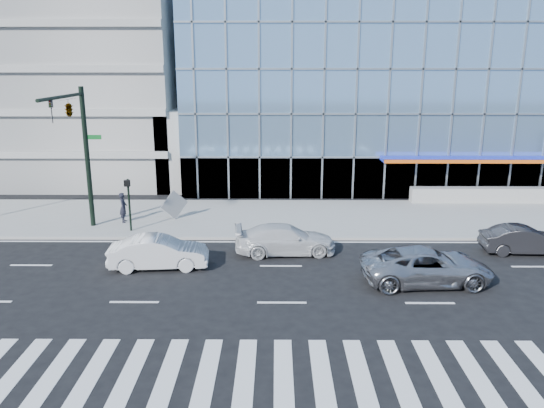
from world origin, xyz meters
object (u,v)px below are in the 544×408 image
Objects in this scene: traffic_signal at (75,126)px; white_suv at (285,239)px; dark_sedan at (524,240)px; pedestrian at (123,207)px; tilted_panel at (174,205)px; ped_signal_post at (129,197)px; silver_suv at (427,266)px; white_sedan at (159,252)px.

traffic_signal reaches higher than white_suv.
traffic_signal is 1.88× the size of dark_sedan.
pedestrian is 1.38× the size of tilted_panel.
white_suv is 1.20× the size of dark_sedan.
tilted_panel is (-6.65, 5.49, 0.33)m from white_suv.
tilted_panel is (2.08, 2.35, -1.07)m from ped_signal_post.
silver_suv reaches higher than white_sedan.
dark_sedan is 19.57m from tilted_panel.
dark_sedan is (18.16, 2.12, -0.06)m from white_sedan.
silver_suv is at bearing -75.09° from tilted_panel.
traffic_signal is 2.67× the size of ped_signal_post.
white_sedan is at bearing -62.18° from ped_signal_post.
pedestrian reaches higher than white_suv.
silver_suv is 12.27m from white_sedan.
ped_signal_post is 9.38m from white_suv.
silver_suv is 1.12× the size of white_suv.
traffic_signal reaches higher than white_sedan.
traffic_signal is 1.57× the size of white_suv.
silver_suv reaches higher than white_suv.
dark_sedan is at bearing -61.12° from silver_suv.
ped_signal_post is 0.53× the size of silver_suv.
white_sedan is 7.56m from tilted_panel.
ped_signal_post is at bearing 65.07° from white_suv.
white_suv is at bearing -13.86° from traffic_signal.
silver_suv is 1.23× the size of white_sedan.
ped_signal_post is at bearing 8.52° from traffic_signal.
traffic_signal is 4.45× the size of pedestrian.
silver_suv is at bearing -24.76° from ped_signal_post.
traffic_signal reaches higher than dark_sedan.
silver_suv is at bearing -126.30° from white_suv.
white_sedan reaches higher than dark_sedan.
white_suv reaches higher than dark_sedan.
white_sedan is at bearing 103.57° from white_suv.
silver_suv is 17.96m from pedestrian.
silver_suv is 1.34× the size of dark_sedan.
pedestrian is (1.63, 2.13, -5.12)m from traffic_signal.
ped_signal_post reaches higher than silver_suv.
silver_suv is at bearing -20.48° from traffic_signal.
traffic_signal is 12.77m from white_suv.
silver_suv is 4.37× the size of tilted_panel.
white_suv is at bearing -19.80° from ped_signal_post.
ped_signal_post is (2.50, 0.37, -4.02)m from traffic_signal.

